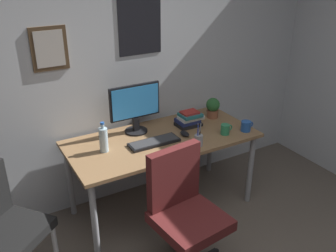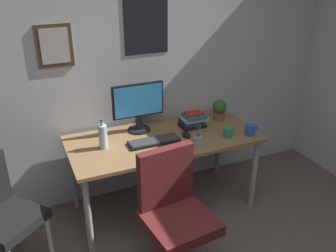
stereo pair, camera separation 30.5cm
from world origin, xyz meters
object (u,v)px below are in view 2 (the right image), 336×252
at_px(potted_plant, 219,109).
at_px(book_stack_left, 193,120).
at_px(office_chair, 174,208).
at_px(water_bottle, 103,136).
at_px(computer_mouse, 186,135).
at_px(monitor, 138,105).
at_px(keyboard, 154,141).
at_px(coffee_mug_far, 250,130).
at_px(side_chair, 0,211).
at_px(pen_cup, 198,141).
at_px(coffee_mug_near, 228,132).

relative_size(potted_plant, book_stack_left, 0.81).
relative_size(office_chair, water_bottle, 3.76).
bearing_deg(computer_mouse, potted_plant, 25.01).
bearing_deg(monitor, computer_mouse, -40.44).
xyz_separation_m(keyboard, book_stack_left, (0.44, 0.16, 0.05)).
xyz_separation_m(keyboard, water_bottle, (-0.41, 0.08, 0.09)).
bearing_deg(coffee_mug_far, office_chair, -154.22).
distance_m(coffee_mug_far, book_stack_left, 0.51).
bearing_deg(side_chair, keyboard, 6.49).
bearing_deg(water_bottle, pen_cup, -22.49).
distance_m(office_chair, keyboard, 0.68).
height_order(keyboard, book_stack_left, book_stack_left).
bearing_deg(computer_mouse, office_chair, -122.48).
bearing_deg(coffee_mug_far, side_chair, 178.67).
distance_m(computer_mouse, water_bottle, 0.72).
bearing_deg(coffee_mug_far, computer_mouse, 160.30).
bearing_deg(office_chair, potted_plant, 44.82).
relative_size(office_chair, keyboard, 2.21).
bearing_deg(monitor, potted_plant, -5.60).
bearing_deg(coffee_mug_far, book_stack_left, 137.68).
distance_m(side_chair, coffee_mug_far, 2.08).
distance_m(coffee_mug_near, potted_plant, 0.38).
bearing_deg(book_stack_left, coffee_mug_near, -59.80).
bearing_deg(keyboard, book_stack_left, 19.44).
relative_size(computer_mouse, book_stack_left, 0.46).
distance_m(keyboard, coffee_mug_far, 0.85).
xyz_separation_m(water_bottle, book_stack_left, (0.85, 0.08, -0.04)).
bearing_deg(pen_cup, water_bottle, 157.51).
relative_size(water_bottle, coffee_mug_far, 2.00).
xyz_separation_m(potted_plant, book_stack_left, (-0.30, -0.05, -0.04)).
xyz_separation_m(monitor, pen_cup, (0.33, -0.49, -0.19)).
xyz_separation_m(monitor, book_stack_left, (0.48, -0.13, -0.17)).
relative_size(potted_plant, pen_cup, 0.98).
xyz_separation_m(water_bottle, pen_cup, (0.71, -0.29, -0.05)).
xyz_separation_m(office_chair, pen_cup, (0.41, 0.42, 0.25)).
bearing_deg(computer_mouse, water_bottle, 173.46).
height_order(coffee_mug_near, coffee_mug_far, same).
height_order(office_chair, coffee_mug_far, office_chair).
bearing_deg(water_bottle, coffee_mug_far, -12.32).
distance_m(keyboard, book_stack_left, 0.47).
height_order(keyboard, computer_mouse, computer_mouse).
bearing_deg(pen_cup, side_chair, 177.33).
bearing_deg(office_chair, computer_mouse, 57.52).
xyz_separation_m(side_chair, water_bottle, (0.83, 0.22, 0.33)).
height_order(water_bottle, coffee_mug_near, water_bottle).
xyz_separation_m(office_chair, coffee_mug_far, (0.93, 0.45, 0.24)).
xyz_separation_m(side_chair, keyboard, (1.23, 0.14, 0.23)).
xyz_separation_m(computer_mouse, coffee_mug_near, (0.32, -0.15, 0.03)).
xyz_separation_m(office_chair, book_stack_left, (0.55, 0.79, 0.26)).
xyz_separation_m(keyboard, computer_mouse, (0.30, -0.00, 0.01)).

